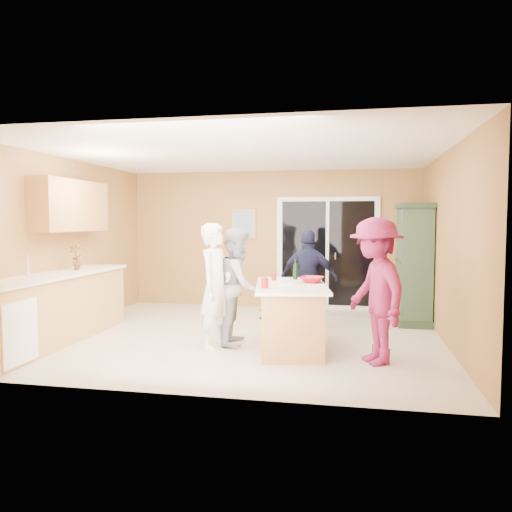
% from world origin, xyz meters
% --- Properties ---
extents(floor, '(5.50, 5.50, 0.00)m').
position_xyz_m(floor, '(0.00, 0.00, 0.00)').
color(floor, beige).
rests_on(floor, ground).
extents(ceiling, '(5.50, 5.00, 0.10)m').
position_xyz_m(ceiling, '(0.00, 0.00, 2.60)').
color(ceiling, white).
rests_on(ceiling, wall_back).
extents(wall_back, '(5.50, 0.10, 2.60)m').
position_xyz_m(wall_back, '(0.00, 2.50, 1.30)').
color(wall_back, tan).
rests_on(wall_back, ground).
extents(wall_front, '(5.50, 0.10, 2.60)m').
position_xyz_m(wall_front, '(0.00, -2.50, 1.30)').
color(wall_front, tan).
rests_on(wall_front, ground).
extents(wall_left, '(0.10, 5.00, 2.60)m').
position_xyz_m(wall_left, '(-2.75, 0.00, 1.30)').
color(wall_left, tan).
rests_on(wall_left, ground).
extents(wall_right, '(0.10, 5.00, 2.60)m').
position_xyz_m(wall_right, '(2.75, 0.00, 1.30)').
color(wall_right, tan).
rests_on(wall_right, ground).
extents(left_cabinet_run, '(0.65, 3.05, 1.24)m').
position_xyz_m(left_cabinet_run, '(-2.45, -1.05, 0.46)').
color(left_cabinet_run, tan).
rests_on(left_cabinet_run, floor).
extents(upper_cabinets, '(0.35, 1.60, 0.75)m').
position_xyz_m(upper_cabinets, '(-2.58, -0.20, 1.88)').
color(upper_cabinets, tan).
rests_on(upper_cabinets, wall_left).
extents(sliding_door, '(1.90, 0.07, 2.10)m').
position_xyz_m(sliding_door, '(1.05, 2.46, 1.05)').
color(sliding_door, white).
rests_on(sliding_door, floor).
extents(framed_picture, '(0.46, 0.04, 0.56)m').
position_xyz_m(framed_picture, '(-0.55, 2.48, 1.60)').
color(framed_picture, tan).
rests_on(framed_picture, wall_back).
extents(kitchen_island, '(1.12, 1.73, 0.85)m').
position_xyz_m(kitchen_island, '(0.74, -0.62, 0.40)').
color(kitchen_island, tan).
rests_on(kitchen_island, floor).
extents(green_hutch, '(0.55, 1.05, 1.93)m').
position_xyz_m(green_hutch, '(2.49, 1.44, 0.94)').
color(green_hutch, '#223823').
rests_on(green_hutch, floor).
extents(woman_white, '(0.52, 0.67, 1.62)m').
position_xyz_m(woman_white, '(-0.22, -0.74, 0.81)').
color(woman_white, white).
rests_on(woman_white, floor).
extents(woman_grey, '(0.66, 0.81, 1.56)m').
position_xyz_m(woman_grey, '(0.01, -0.43, 0.78)').
color(woman_grey, '#A2A2A5').
rests_on(woman_grey, floor).
extents(woman_navy, '(0.92, 0.46, 1.52)m').
position_xyz_m(woman_navy, '(0.86, 0.70, 0.76)').
color(woman_navy, '#181836').
rests_on(woman_navy, floor).
extents(woman_magenta, '(1.02, 1.26, 1.70)m').
position_xyz_m(woman_magenta, '(1.78, -1.05, 0.85)').
color(woman_magenta, '#861D4C').
rests_on(woman_magenta, floor).
extents(serving_bowl, '(0.36, 0.36, 0.08)m').
position_xyz_m(serving_bowl, '(0.99, -0.37, 0.88)').
color(serving_bowl, '#A6121B').
rests_on(serving_bowl, kitchen_island).
extents(tulip_vase, '(0.21, 0.14, 0.39)m').
position_xyz_m(tulip_vase, '(-2.45, -0.29, 1.13)').
color(tulip_vase, '#A31510').
rests_on(tulip_vase, left_cabinet_run).
extents(tumbler_near, '(0.10, 0.10, 0.12)m').
position_xyz_m(tumbler_near, '(0.48, -1.04, 0.91)').
color(tumbler_near, '#A6121B').
rests_on(tumbler_near, kitchen_island).
extents(tumbler_far, '(0.09, 0.09, 0.10)m').
position_xyz_m(tumbler_far, '(0.46, -0.23, 0.89)').
color(tumbler_far, '#A6121B').
rests_on(tumbler_far, kitchen_island).
extents(wine_bottle, '(0.07, 0.07, 0.29)m').
position_xyz_m(wine_bottle, '(0.74, -0.07, 0.96)').
color(wine_bottle, black).
rests_on(wine_bottle, kitchen_island).
extents(white_plate, '(0.24, 0.24, 0.01)m').
position_xyz_m(white_plate, '(0.71, -0.63, 0.85)').
color(white_plate, white).
rests_on(white_plate, kitchen_island).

